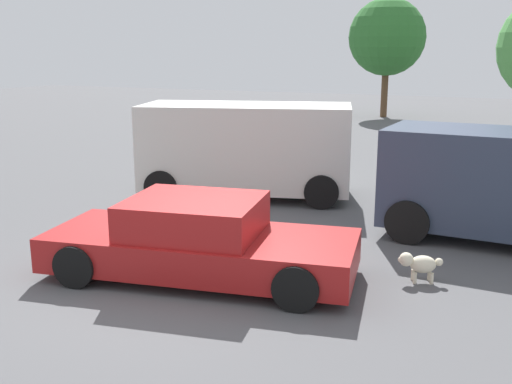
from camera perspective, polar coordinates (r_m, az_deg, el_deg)
The scene contains 6 objects.
ground_plane at distance 9.13m, azimuth -7.15°, elevation -8.44°, with size 80.00×80.00×0.00m, color #515154.
sedan_foreground at distance 9.10m, azimuth -5.46°, elevation -4.70°, with size 4.91×2.60×1.22m.
dog at distance 9.25m, azimuth 15.37°, elevation -6.63°, with size 0.62×0.39×0.46m.
van_white at distance 14.02m, azimuth -0.96°, elevation 4.32°, with size 5.19×3.35×2.17m.
pedestrian at distance 17.13m, azimuth -3.75°, elevation 5.00°, with size 0.33×0.56×1.52m.
tree_back_left at distance 32.06m, azimuth 12.45°, elevation 14.28°, with size 3.91×3.91×6.03m.
Camera 1 is at (4.53, -7.17, 3.37)m, focal length 41.76 mm.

